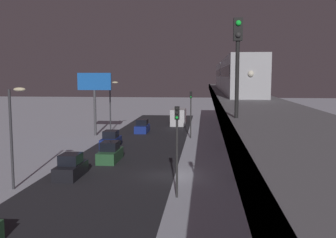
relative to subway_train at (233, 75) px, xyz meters
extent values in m
plane|color=silver|center=(6.61, 14.53, -8.54)|extent=(240.00, 240.00, 0.00)
cube|color=#28282D|center=(11.25, 14.53, -8.54)|extent=(11.00, 100.78, 0.01)
cube|color=slate|center=(0.00, 14.53, -2.18)|extent=(5.00, 100.78, 0.80)
cube|color=#38383D|center=(2.38, 14.53, -2.18)|extent=(0.24, 98.77, 0.80)
cylinder|color=slate|center=(0.00, -28.67, -5.56)|extent=(1.40, 1.40, 5.96)
cylinder|color=slate|center=(0.00, -14.27, -5.56)|extent=(1.40, 1.40, 5.96)
cylinder|color=slate|center=(0.00, 0.13, -5.56)|extent=(1.40, 1.40, 5.96)
cylinder|color=slate|center=(0.00, 14.53, -5.56)|extent=(1.40, 1.40, 5.96)
cylinder|color=slate|center=(0.00, 28.92, -5.56)|extent=(1.40, 1.40, 5.96)
cube|color=#B7BABF|center=(0.00, 9.30, -0.08)|extent=(2.90, 18.00, 3.40)
cube|color=black|center=(0.00, 9.30, 0.33)|extent=(2.94, 16.20, 0.90)
cube|color=#B7BABF|center=(0.00, -9.30, -0.08)|extent=(2.90, 18.00, 3.40)
cube|color=black|center=(0.00, -9.30, 0.33)|extent=(2.94, 16.20, 0.90)
sphere|color=white|center=(0.00, 18.35, 0.09)|extent=(0.44, 0.44, 0.44)
cylinder|color=black|center=(1.97, 30.66, -0.18)|extent=(0.16, 0.16, 3.20)
cube|color=black|center=(1.97, 30.66, 1.77)|extent=(0.36, 0.28, 0.90)
sphere|color=#19F23F|center=(1.97, 30.82, 2.00)|extent=(0.22, 0.22, 0.22)
sphere|color=#333333|center=(1.97, 30.82, 1.54)|extent=(0.22, 0.22, 0.22)
cube|color=navy|center=(14.45, 1.83, -7.99)|extent=(1.80, 4.06, 1.10)
cube|color=black|center=(14.45, 1.83, -7.01)|extent=(1.58, 1.95, 0.87)
cylinder|color=black|center=(13.59, 3.09, -8.22)|extent=(0.20, 0.64, 0.64)
cylinder|color=black|center=(15.30, 3.09, -8.22)|extent=(0.20, 0.64, 0.64)
cylinder|color=black|center=(13.59, 0.57, -8.22)|extent=(0.20, 0.64, 0.64)
cylinder|color=black|center=(15.30, 0.57, -8.22)|extent=(0.20, 0.64, 0.64)
cube|color=#2D6038|center=(12.65, 9.41, -7.99)|extent=(1.80, 4.28, 1.10)
cube|color=black|center=(12.65, 9.41, -7.01)|extent=(1.58, 2.06, 0.87)
cube|color=black|center=(14.45, 15.69, -7.99)|extent=(1.80, 4.09, 1.10)
cube|color=black|center=(14.45, 15.69, -7.01)|extent=(1.58, 1.96, 0.87)
cube|color=navy|center=(12.65, -10.37, -7.99)|extent=(1.80, 4.03, 1.10)
cube|color=black|center=(12.65, -10.37, -7.01)|extent=(1.58, 1.93, 0.87)
cube|color=#A51E1E|center=(7.85, -23.33, -7.34)|extent=(2.30, 2.20, 2.40)
cube|color=silver|center=(7.85, -19.53, -7.14)|extent=(2.40, 5.00, 2.80)
cylinder|color=#2D2D2D|center=(5.15, 20.33, -5.79)|extent=(0.16, 0.16, 5.50)
cube|color=black|center=(5.15, 20.33, -2.59)|extent=(0.32, 0.32, 0.90)
sphere|color=black|center=(5.15, 20.51, -2.29)|extent=(0.20, 0.20, 0.20)
sphere|color=black|center=(5.15, 20.51, -2.59)|extent=(0.20, 0.20, 0.20)
sphere|color=#19E53F|center=(5.15, 20.51, -2.89)|extent=(0.20, 0.20, 0.20)
cylinder|color=#2D2D2D|center=(5.15, -5.47, -5.79)|extent=(0.16, 0.16, 5.50)
cube|color=black|center=(5.15, -5.47, -2.59)|extent=(0.32, 0.32, 0.90)
sphere|color=black|center=(5.15, -5.29, -2.29)|extent=(0.20, 0.20, 0.20)
sphere|color=black|center=(5.15, -5.29, -2.59)|extent=(0.20, 0.20, 0.20)
sphere|color=#19E53F|center=(5.15, -5.29, -2.89)|extent=(0.20, 0.20, 0.20)
cylinder|color=#4C4C51|center=(18.78, -6.55, -5.29)|extent=(0.36, 0.36, 6.50)
cube|color=blue|center=(18.78, -6.55, -0.84)|extent=(4.80, 0.30, 2.40)
cylinder|color=#38383D|center=(17.55, 19.53, -4.79)|extent=(0.20, 0.20, 7.50)
ellipsoid|color=#F4E5B2|center=(16.75, 19.53, -1.04)|extent=(0.90, 0.44, 0.30)
cylinder|color=#38383D|center=(17.55, -10.47, -4.79)|extent=(0.20, 0.20, 7.50)
ellipsoid|color=#F4E5B2|center=(16.75, -10.47, -1.04)|extent=(0.90, 0.44, 0.30)
camera|label=1|loc=(3.25, 46.42, -0.07)|focal=41.08mm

